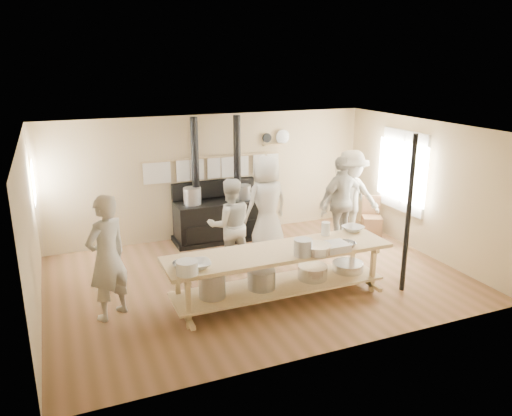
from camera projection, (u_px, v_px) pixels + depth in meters
The scene contains 24 objects.
ground at pixel (257, 278), 8.75m from camera, with size 7.00×7.00×0.00m, color brown.
room_shell at pixel (257, 188), 8.28m from camera, with size 7.00×7.00×7.00m.
window_right at pixel (403, 171), 10.12m from camera, with size 0.09×1.50×1.65m.
left_opening at pixel (33, 182), 8.80m from camera, with size 0.00×0.90×0.90m.
stove at pixel (218, 216), 10.47m from camera, with size 1.90×0.75×2.60m.
towel_rail at pixel (213, 166), 10.43m from camera, with size 3.00×0.04×0.47m.
back_wall_shelf at pixel (276, 139), 10.87m from camera, with size 0.63×0.14×0.32m.
prep_table at pixel (279, 270), 7.80m from camera, with size 3.60×0.90×0.85m.
support_post at pixel (408, 215), 7.93m from camera, with size 0.08×0.08×2.60m, color black.
cook_far_left at pixel (107, 258), 7.18m from camera, with size 0.68×0.45×1.88m, color beige.
cook_left at pixel (230, 225), 8.88m from camera, with size 0.83×0.64×1.70m, color beige.
cook_center at pixel (267, 204), 9.77m from camera, with size 0.94×0.61×1.92m, color beige.
cook_right at pixel (341, 202), 10.06m from camera, with size 1.09×0.45×1.85m, color beige.
cook_by_window at pixel (350, 198), 10.15m from camera, with size 1.26×0.72×1.95m, color beige.
chair at pixel (371, 224), 10.82m from camera, with size 0.52×0.52×0.85m.
bowl_white_a at pixel (197, 265), 7.04m from camera, with size 0.38×0.38×0.09m, color white.
bowl_steel_a at pixel (183, 265), 7.02m from camera, with size 0.31×0.31×0.10m, color silver.
bowl_white_b at pixel (353, 229), 8.56m from camera, with size 0.35×0.35×0.09m, color white.
bowl_steel_b at pixel (346, 245), 7.78m from camera, with size 0.31×0.31×0.10m, color silver.
roasting_pan at pixel (331, 247), 7.67m from camera, with size 0.52×0.34×0.11m, color #B2B2B7.
mixing_bowl_large at pixel (317, 249), 7.57m from camera, with size 0.43×0.43×0.14m, color silver.
bucket_galv at pixel (303, 247), 7.47m from camera, with size 0.28×0.28×0.26m, color gray.
deep_bowl_enamel at pixel (187, 268), 6.82m from camera, with size 0.30×0.30×0.19m, color white.
pitcher at pixel (326, 229), 8.34m from camera, with size 0.14×0.14×0.23m, color white.
Camera 1 is at (-3.09, -7.41, 3.68)m, focal length 35.00 mm.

